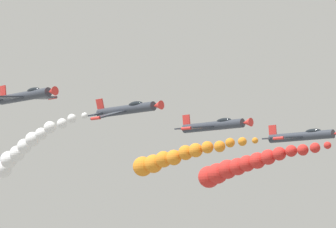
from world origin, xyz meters
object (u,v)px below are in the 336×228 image
Objects in this scene: airplane_left_outer at (127,109)px; airplane_right_outer at (25,96)px; airplane_right_inner at (214,126)px; airplane_left_inner at (302,136)px.

airplane_right_outer is (8.34, -8.57, 1.53)m from airplane_left_outer.
airplane_left_outer is (9.48, -5.69, 1.52)m from airplane_right_inner.
airplane_left_inner is at bearing 145.58° from airplane_left_outer.
airplane_left_inner is 1.00× the size of airplane_right_outer.
airplane_right_outer is at bearing -45.78° from airplane_left_outer.
airplane_right_inner is at bearing -37.76° from airplane_left_inner.
airplane_right_outer is (17.83, -14.26, 3.05)m from airplane_right_inner.
airplane_left_outer is at bearing 134.22° from airplane_right_outer.
airplane_left_inner is 22.60m from airplane_left_outer.
airplane_left_inner is 1.00× the size of airplane_right_inner.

